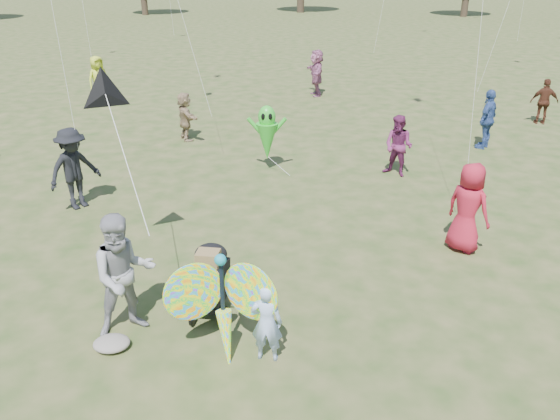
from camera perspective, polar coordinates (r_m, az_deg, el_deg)
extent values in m
plane|color=#51592B|center=(8.71, 1.34, -10.75)|extent=(160.00, 160.00, 0.00)
imported|color=#ABC4F2|center=(7.51, -1.41, -11.69)|extent=(0.47, 0.34, 1.19)
imported|color=#9A999F|center=(8.16, -15.98, -6.57)|extent=(1.14, 1.06, 1.89)
ellipsoid|color=gray|center=(8.33, -17.19, -13.17)|extent=(0.52, 0.43, 0.17)
imported|color=#AF1C30|center=(10.71, 19.05, 0.24)|extent=(0.97, 1.00, 1.73)
imported|color=black|center=(12.73, -20.73, 4.05)|extent=(1.29, 1.33, 1.83)
imported|color=#334F8E|center=(17.10, 20.86, 8.86)|extent=(0.97, 1.05, 1.73)
imported|color=tan|center=(17.06, -9.88, 9.62)|extent=(0.96, 1.42, 1.47)
imported|color=#712556|center=(14.17, 12.27, 6.54)|extent=(0.96, 0.94, 1.56)
imported|color=#C3D331|center=(22.43, -18.42, 12.75)|extent=(1.02, 1.04, 1.81)
imported|color=#4F281A|center=(20.58, 25.89, 10.16)|extent=(0.93, 0.51, 1.51)
imported|color=#AA6188|center=(22.79, 3.84, 14.12)|extent=(0.75, 1.75, 1.83)
cube|color=black|center=(8.53, -7.32, -7.36)|extent=(0.58, 0.92, 0.71)
cube|color=black|center=(8.71, -7.20, -9.21)|extent=(0.51, 0.74, 0.10)
ellipsoid|color=black|center=(8.58, -7.24, -4.61)|extent=(0.51, 0.45, 0.33)
cylinder|color=black|center=(8.50, -9.08, -10.87)|extent=(0.09, 0.30, 0.30)
cylinder|color=black|center=(8.44, -5.80, -10.95)|extent=(0.09, 0.30, 0.30)
cylinder|color=black|center=(9.14, -6.84, -8.21)|extent=(0.08, 0.22, 0.22)
cylinder|color=black|center=(7.90, -7.89, -6.55)|extent=(0.44, 0.09, 0.03)
cube|color=olive|center=(8.28, -7.51, -5.14)|extent=(0.38, 0.33, 0.26)
ellipsoid|color=#FF2857|center=(7.45, -9.02, -8.50)|extent=(0.98, 0.71, 1.24)
ellipsoid|color=#FF2857|center=(7.38, -3.11, -8.59)|extent=(0.98, 0.71, 1.24)
cylinder|color=black|center=(7.45, -6.05, -8.80)|extent=(0.06, 0.06, 1.00)
cone|color=#FF2857|center=(7.69, -5.57, -13.58)|extent=(0.36, 0.49, 0.93)
sphere|color=teal|center=(7.15, -6.26, -5.20)|extent=(0.16, 0.16, 0.16)
cone|color=black|center=(9.23, -17.81, 11.55)|extent=(0.89, 0.62, 0.81)
cylinder|color=silver|center=(8.48, -15.80, 5.01)|extent=(0.95, 1.81, 1.62)
cone|color=green|center=(14.16, -1.36, 7.17)|extent=(0.56, 0.56, 0.95)
ellipsoid|color=green|center=(13.98, -1.38, 9.72)|extent=(0.44, 0.39, 0.57)
ellipsoid|color=black|center=(13.80, -1.78, 9.72)|extent=(0.10, 0.05, 0.17)
ellipsoid|color=black|center=(13.79, -1.02, 9.73)|extent=(0.10, 0.05, 0.17)
cylinder|color=green|center=(14.06, -2.61, 8.72)|extent=(0.43, 0.10, 0.49)
cylinder|color=green|center=(14.04, -0.14, 8.73)|extent=(0.43, 0.10, 0.49)
cylinder|color=silver|center=(14.16, -0.13, 4.61)|extent=(0.61, 0.41, 0.41)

